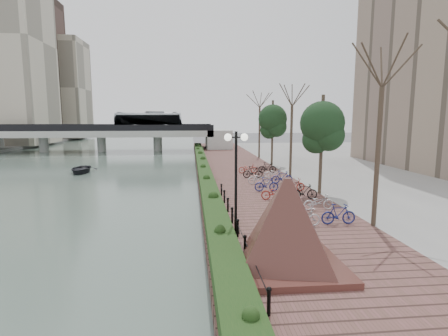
{
  "coord_description": "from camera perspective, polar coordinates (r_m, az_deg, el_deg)",
  "views": [
    {
      "loc": [
        -0.53,
        -13.19,
        5.56
      ],
      "look_at": [
        1.77,
        11.11,
        2.0
      ],
      "focal_mm": 28.0,
      "sensor_mm": 36.0,
      "label": 1
    }
  ],
  "objects": [
    {
      "name": "promenade",
      "position": [
        31.47,
        2.95,
        -1.43
      ],
      "size": [
        8.0,
        75.0,
        0.5
      ],
      "primitive_type": "cube",
      "color": "brown",
      "rests_on": "ground"
    },
    {
      "name": "granite_monument",
      "position": [
        12.05,
        10.19,
        -8.75
      ],
      "size": [
        5.75,
        5.75,
        3.07
      ],
      "color": "#4B2920",
      "rests_on": "promenade"
    },
    {
      "name": "inland_pavement",
      "position": [
        37.3,
        28.07,
        -0.87
      ],
      "size": [
        24.0,
        75.0,
        0.5
      ],
      "primitive_type": "cube",
      "color": "gray",
      "rests_on": "ground"
    },
    {
      "name": "bridge",
      "position": [
        59.64,
        -17.97,
        5.79
      ],
      "size": [
        36.0,
        10.77,
        6.5
      ],
      "color": "#ACACA7",
      "rests_on": "ground"
    },
    {
      "name": "ground",
      "position": [
        14.32,
        -2.96,
        -14.55
      ],
      "size": [
        220.0,
        220.0,
        0.0
      ],
      "primitive_type": "plane",
      "color": "#59595B",
      "rests_on": "ground"
    },
    {
      "name": "chain_fence",
      "position": [
        16.02,
        1.77,
        -8.8
      ],
      "size": [
        0.1,
        14.1,
        0.7
      ],
      "color": "black",
      "rests_on": "promenade"
    },
    {
      "name": "motorcycle",
      "position": [
        13.93,
        11.43,
        -10.98
      ],
      "size": [
        0.74,
        1.66,
        1.0
      ],
      "primitive_type": null,
      "rotation": [
        0.0,
        0.0,
        -0.15
      ],
      "color": "black",
      "rests_on": "promenade"
    },
    {
      "name": "boat",
      "position": [
        37.9,
        -22.33,
        -0.14
      ],
      "size": [
        2.81,
        3.84,
        0.77
      ],
      "primitive_type": "imported",
      "rotation": [
        0.0,
        0.0,
        0.04
      ],
      "color": "#232328",
      "rests_on": "river_water"
    },
    {
      "name": "pedestrian",
      "position": [
        17.13,
        10.16,
        -6.17
      ],
      "size": [
        0.61,
        0.42,
        1.64
      ],
      "primitive_type": "imported",
      "rotation": [
        0.0,
        0.0,
        3.18
      ],
      "color": "brown",
      "rests_on": "promenade"
    },
    {
      "name": "lamppost",
      "position": [
        14.92,
        1.98,
        1.34
      ],
      "size": [
        1.02,
        0.32,
        4.47
      ],
      "color": "black",
      "rests_on": "promenade"
    },
    {
      "name": "bicycle_parking",
      "position": [
        24.4,
        8.99,
        -2.64
      ],
      "size": [
        2.4,
        17.32,
        1.0
      ],
      "color": "silver",
      "rests_on": "promenade"
    },
    {
      "name": "street_trees",
      "position": [
        27.31,
        12.85,
        4.15
      ],
      "size": [
        3.2,
        37.12,
        6.8
      ],
      "color": "#362820",
      "rests_on": "promenade"
    },
    {
      "name": "river_water",
      "position": [
        41.22,
        -25.9,
        -0.28
      ],
      "size": [
        30.0,
        130.0,
        0.02
      ],
      "primitive_type": "cube",
      "color": "#45564B",
      "rests_on": "ground"
    },
    {
      "name": "hedge",
      "position": [
        33.55,
        -3.42,
        0.13
      ],
      "size": [
        1.1,
        56.0,
        0.6
      ],
      "primitive_type": "cube",
      "color": "#143513",
      "rests_on": "promenade"
    }
  ]
}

